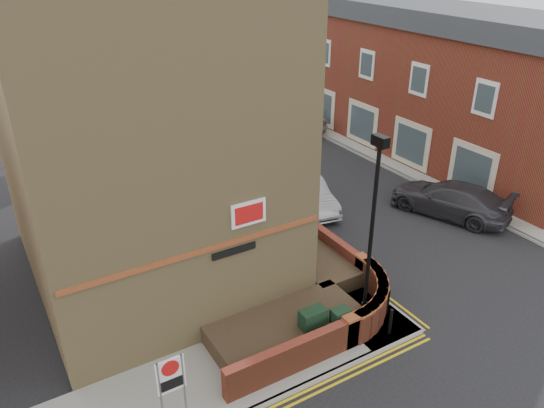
{
  "coord_description": "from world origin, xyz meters",
  "views": [
    {
      "loc": [
        -7.74,
        -8.81,
        11.16
      ],
      "look_at": [
        -0.11,
        4.0,
        3.6
      ],
      "focal_mm": 35.0,
      "sensor_mm": 36.0,
      "label": 1
    }
  ],
  "objects": [
    {
      "name": "grey_car_far",
      "position": [
        9.81,
        5.23,
        0.76
      ],
      "size": [
        3.89,
        5.66,
        1.52
      ],
      "primitive_type": "imported",
      "rotation": [
        0.0,
        0.0,
        3.51
      ],
      "color": "#2F2E33",
      "rests_on": "ground"
    },
    {
      "name": "pavement_main",
      "position": [
        2.0,
        16.0,
        0.06
      ],
      "size": [
        2.0,
        32.0,
        0.12
      ],
      "primitive_type": "cube",
      "color": "gray",
      "rests_on": "ground"
    },
    {
      "name": "zone_sign",
      "position": [
        -5.0,
        0.5,
        1.64
      ],
      "size": [
        0.72,
        0.07,
        2.2
      ],
      "color": "slate",
      "rests_on": "pavement_corner"
    },
    {
      "name": "lamppost",
      "position": [
        1.6,
        1.2,
        3.34
      ],
      "size": [
        0.25,
        0.5,
        6.3
      ],
      "color": "black",
      "rests_on": "pavement_corner"
    },
    {
      "name": "bollard_near",
      "position": [
        2.0,
        0.4,
        0.57
      ],
      "size": [
        0.11,
        0.11,
        0.9
      ],
      "primitive_type": "cylinder",
      "color": "black",
      "rests_on": "pavement_corner"
    },
    {
      "name": "garden_wall",
      "position": [
        0.0,
        2.5,
        0.0
      ],
      "size": [
        6.8,
        6.0,
        1.2
      ],
      "primitive_type": null,
      "color": "brown",
      "rests_on": "ground"
    },
    {
      "name": "utility_cabinet_large",
      "position": [
        -0.3,
        1.3,
        0.72
      ],
      "size": [
        0.8,
        0.45,
        1.2
      ],
      "primitive_type": "cube",
      "color": "black",
      "rests_on": "pavement_corner"
    },
    {
      "name": "traffic_light_assembly",
      "position": [
        2.4,
        25.0,
        2.78
      ],
      "size": [
        0.2,
        0.16,
        4.2
      ],
      "color": "black",
      "rests_on": "pavement_main"
    },
    {
      "name": "ground",
      "position": [
        0.0,
        0.0,
        0.0
      ],
      "size": [
        120.0,
        120.0,
        0.0
      ],
      "primitive_type": "plane",
      "color": "black",
      "rests_on": "ground"
    },
    {
      "name": "pavement_far",
      "position": [
        13.0,
        13.0,
        0.06
      ],
      "size": [
        4.0,
        40.0,
        0.12
      ],
      "primitive_type": "cube",
      "color": "gray",
      "rests_on": "ground"
    },
    {
      "name": "silver_car_far",
      "position": [
        10.1,
        18.51,
        0.76
      ],
      "size": [
        3.19,
        4.83,
        1.53
      ],
      "primitive_type": "imported",
      "rotation": [
        0.0,
        0.0,
        3.48
      ],
      "color": "#A5A5AC",
      "rests_on": "ground"
    },
    {
      "name": "kerb_main_far",
      "position": [
        11.0,
        13.0,
        0.06
      ],
      "size": [
        0.15,
        40.0,
        0.12
      ],
      "primitive_type": "cube",
      "color": "gray",
      "rests_on": "ground"
    },
    {
      "name": "corner_building",
      "position": [
        -2.84,
        8.0,
        6.23
      ],
      "size": [
        8.95,
        10.4,
        13.6
      ],
      "color": "#9F8655",
      "rests_on": "ground"
    },
    {
      "name": "kerb_main_near",
      "position": [
        3.0,
        16.0,
        0.06
      ],
      "size": [
        0.15,
        32.0,
        0.12
      ],
      "primitive_type": "cube",
      "color": "gray",
      "rests_on": "ground"
    },
    {
      "name": "silver_car_near",
      "position": [
        4.72,
        9.12,
        0.74
      ],
      "size": [
        2.33,
        4.68,
        1.48
      ],
      "primitive_type": "imported",
      "rotation": [
        0.0,
        0.0,
        -0.18
      ],
      "color": "gray",
      "rests_on": "ground"
    },
    {
      "name": "yellow_lines_main",
      "position": [
        3.25,
        16.0,
        0.01
      ],
      "size": [
        0.28,
        32.0,
        0.01
      ],
      "primitive_type": "cube",
      "color": "gold",
      "rests_on": "ground"
    },
    {
      "name": "tree_mid",
      "position": [
        2.0,
        22.05,
        5.2
      ],
      "size": [
        4.03,
        4.03,
        7.42
      ],
      "color": "#382B1E",
      "rests_on": "pavement_main"
    },
    {
      "name": "tree_far",
      "position": [
        2.0,
        30.05,
        4.91
      ],
      "size": [
        3.81,
        3.81,
        7.0
      ],
      "color": "#382B1E",
      "rests_on": "pavement_main"
    },
    {
      "name": "far_terrace",
      "position": [
        14.5,
        17.0,
        4.04
      ],
      "size": [
        5.4,
        30.4,
        8.0
      ],
      "color": "brown",
      "rests_on": "ground"
    },
    {
      "name": "utility_cabinet_small",
      "position": [
        0.5,
        1.0,
        0.67
      ],
      "size": [
        0.55,
        0.4,
        1.1
      ],
      "primitive_type": "cube",
      "color": "black",
      "rests_on": "pavement_corner"
    },
    {
      "name": "pavement_corner",
      "position": [
        -3.5,
        1.5,
        0.06
      ],
      "size": [
        13.0,
        3.0,
        0.12
      ],
      "primitive_type": "cube",
      "color": "gray",
      "rests_on": "ground"
    },
    {
      "name": "far_terrace_cream",
      "position": [
        14.5,
        38.0,
        4.05
      ],
      "size": [
        5.4,
        12.4,
        8.0
      ],
      "color": "#BCB49B",
      "rests_on": "ground"
    },
    {
      "name": "bollard_far",
      "position": [
        2.6,
        1.2,
        0.57
      ],
      "size": [
        0.11,
        0.11,
        0.9
      ],
      "primitive_type": "cylinder",
      "color": "black",
      "rests_on": "pavement_corner"
    },
    {
      "name": "tree_near",
      "position": [
        2.0,
        14.05,
        4.7
      ],
      "size": [
        3.64,
        3.65,
        6.7
      ],
      "color": "#382B1E",
      "rests_on": "pavement_main"
    },
    {
      "name": "red_car_main",
      "position": [
        4.32,
        16.0,
        0.69
      ],
      "size": [
        3.66,
        5.41,
        1.38
      ],
      "primitive_type": "imported",
      "rotation": [
        0.0,
        0.0,
        -0.3
      ],
      "color": "maroon",
      "rests_on": "ground"
    }
  ]
}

